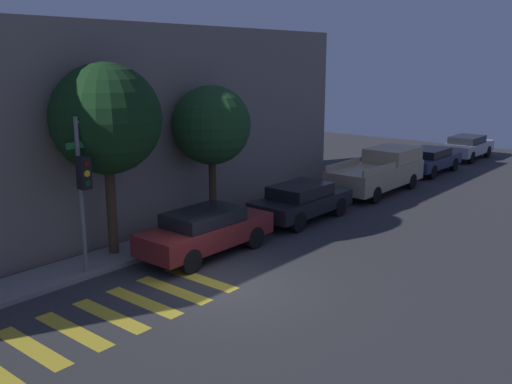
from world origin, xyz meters
The scene contains 12 objects.
ground_plane centered at (0.00, 0.00, 0.00)m, with size 60.00×60.00×0.00m, color #333335.
sidewalk centered at (0.00, 4.01, 0.07)m, with size 26.00×1.62×0.14m, color gray.
building_row centered at (0.00, 8.22, 3.63)m, with size 26.00×6.00×7.26m, color slate.
crosswalk centered at (-3.14, 0.80, 0.00)m, with size 6.59×2.60×0.00m.
traffic_light_pole centered at (-1.56, 3.37, 3.18)m, with size 2.28×0.56×4.56m.
sedan_near_corner centered at (1.50, 2.10, 0.80)m, with size 4.65×1.76×1.48m.
sedan_middle centered at (6.70, 2.10, 0.77)m, with size 4.50×1.87×1.41m.
pickup_truck centered at (12.99, 2.10, 0.98)m, with size 5.76×2.11×1.92m.
sedan_far_end centered at (18.66, 2.10, 0.75)m, with size 4.69×1.85×1.35m.
sedan_tail_of_row centered at (24.33, 2.10, 0.79)m, with size 4.61×1.80×1.44m.
tree_near_corner centered at (-0.47, 4.21, 4.31)m, with size 3.33×3.33×6.00m.
tree_midblock centered at (4.01, 4.21, 3.73)m, with size 2.84×2.84×5.17m.
Camera 1 is at (-10.70, -10.08, 6.10)m, focal length 40.00 mm.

